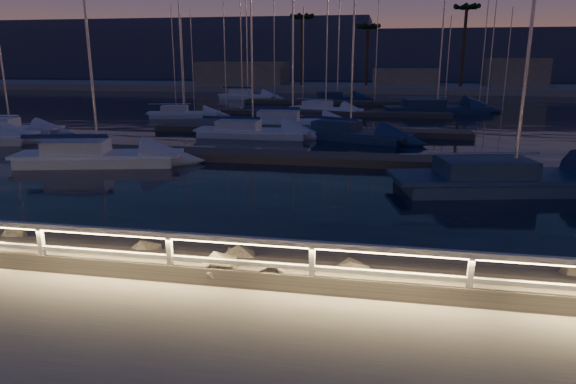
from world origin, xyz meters
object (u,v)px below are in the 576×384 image
at_px(sailboat_c, 250,131).
at_px(sailboat_g, 347,133).
at_px(sailboat_i, 182,113).
at_px(sailboat_n, 336,98).
at_px(sailboat_l, 434,108).
at_px(sailboat_m, 246,95).
at_px(guard_rail, 122,242).
at_px(sailboat_e, 8,129).
at_px(sailboat_f, 290,122).
at_px(sailboat_b, 94,156).
at_px(sailboat_d, 507,178).
at_px(sailboat_j, 324,109).

bearing_deg(sailboat_c, sailboat_g, 1.65).
distance_m(sailboat_i, sailboat_n, 22.93).
xyz_separation_m(sailboat_l, sailboat_m, (-22.20, 13.05, -0.01)).
relative_size(sailboat_c, sailboat_g, 0.97).
relative_size(guard_rail, sailboat_e, 3.76).
xyz_separation_m(sailboat_c, sailboat_f, (1.75, 5.01, 0.05)).
relative_size(sailboat_g, sailboat_i, 1.25).
distance_m(sailboat_b, sailboat_n, 40.70).
bearing_deg(sailboat_m, sailboat_e, -97.97).
height_order(sailboat_b, sailboat_l, sailboat_l).
height_order(guard_rail, sailboat_b, sailboat_b).
relative_size(sailboat_c, sailboat_d, 0.79).
bearing_deg(sailboat_c, sailboat_m, 105.28).
distance_m(sailboat_d, sailboat_n, 42.79).
bearing_deg(sailboat_b, sailboat_m, 80.97).
bearing_deg(sailboat_e, guard_rail, -55.11).
bearing_deg(sailboat_l, sailboat_g, -124.56).
height_order(sailboat_d, sailboat_g, sailboat_d).
distance_m(sailboat_e, sailboat_l, 36.29).
xyz_separation_m(sailboat_e, sailboat_i, (7.81, 11.98, -0.02)).
distance_m(sailboat_d, sailboat_l, 30.03).
height_order(sailboat_c, sailboat_i, sailboat_c).
bearing_deg(sailboat_d, sailboat_e, 149.18).
xyz_separation_m(sailboat_b, sailboat_c, (5.25, 10.23, -0.03)).
relative_size(guard_rail, sailboat_n, 3.41).
xyz_separation_m(sailboat_d, sailboat_i, (-22.59, 21.59, -0.06)).
bearing_deg(sailboat_d, sailboat_m, 104.40).
bearing_deg(sailboat_b, guard_rail, -70.82).
height_order(sailboat_e, sailboat_n, sailboat_n).
xyz_separation_m(sailboat_c, sailboat_j, (3.00, 16.20, 0.00)).
distance_m(sailboat_d, sailboat_i, 31.25).
bearing_deg(sailboat_b, sailboat_j, 58.73).
bearing_deg(sailboat_f, sailboat_l, 45.90).
bearing_deg(sailboat_m, sailboat_c, -69.14).
distance_m(sailboat_f, sailboat_g, 6.71).
bearing_deg(sailboat_g, sailboat_l, 92.29).
xyz_separation_m(guard_rail, sailboat_i, (-12.31, 33.53, -0.97)).
distance_m(sailboat_b, sailboat_l, 34.11).
distance_m(sailboat_d, sailboat_m, 48.65).
distance_m(sailboat_b, sailboat_e, 14.00).
height_order(sailboat_b, sailboat_c, sailboat_b).
xyz_separation_m(guard_rail, sailboat_j, (-0.49, 39.83, -0.96)).
height_order(sailboat_c, sailboat_m, sailboat_c).
height_order(sailboat_d, sailboat_e, sailboat_d).
bearing_deg(sailboat_i, sailboat_j, 12.10).
distance_m(sailboat_g, sailboat_l, 19.39).
bearing_deg(sailboat_j, guard_rail, -67.43).
distance_m(guard_rail, sailboat_d, 15.78).
relative_size(sailboat_b, sailboat_n, 1.06).
relative_size(sailboat_e, sailboat_m, 0.91).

